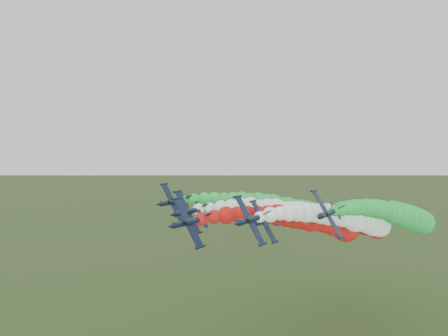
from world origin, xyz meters
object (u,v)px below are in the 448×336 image
(jet_lead, at_px, (318,222))
(jet_trail, at_px, (356,222))
(jet_outer_right, at_px, (404,216))
(jet_inner_right, at_px, (352,220))
(jet_inner_left, at_px, (306,215))
(jet_outer_left, at_px, (287,208))

(jet_lead, bearing_deg, jet_trail, 75.55)
(jet_outer_right, xyz_separation_m, jet_trail, (-16.19, 5.23, -3.82))
(jet_inner_right, distance_m, jet_trail, 18.01)
(jet_inner_right, bearing_deg, jet_inner_left, 161.15)
(jet_inner_right, relative_size, jet_trail, 0.99)
(jet_lead, relative_size, jet_outer_left, 1.01)
(jet_outer_left, xyz_separation_m, jet_outer_right, (39.99, 0.25, 0.14))
(jet_lead, xyz_separation_m, jet_inner_right, (9.15, 5.18, 0.76))
(jet_inner_left, bearing_deg, jet_inner_right, -18.85)
(jet_inner_right, bearing_deg, jet_outer_left, 156.30)
(jet_lead, height_order, jet_outer_left, jet_outer_left)
(jet_lead, bearing_deg, jet_outer_right, 38.25)
(jet_outer_right, bearing_deg, jet_outer_left, -179.64)
(jet_outer_right, bearing_deg, jet_trail, 162.10)
(jet_inner_left, bearing_deg, jet_outer_left, 148.47)
(jet_lead, xyz_separation_m, jet_outer_left, (-17.99, 17.10, 1.16))
(jet_inner_right, bearing_deg, jet_outer_right, 43.41)
(jet_inner_right, relative_size, jet_outer_right, 1.00)
(jet_outer_right, height_order, jet_trail, jet_outer_right)
(jet_lead, bearing_deg, jet_outer_left, 136.45)
(jet_outer_left, bearing_deg, jet_trail, 12.97)
(jet_outer_left, distance_m, jet_trail, 24.70)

